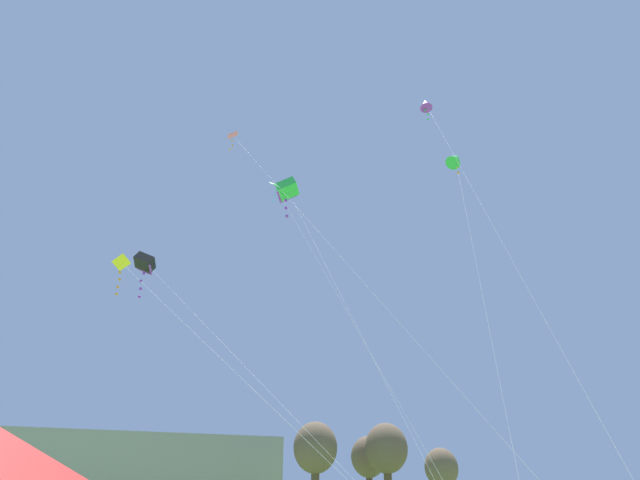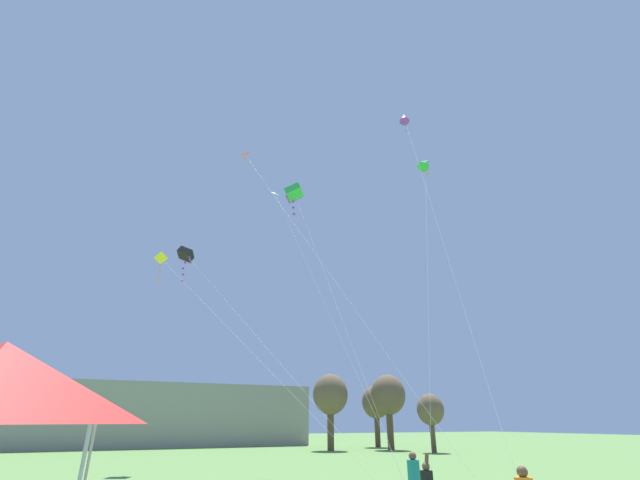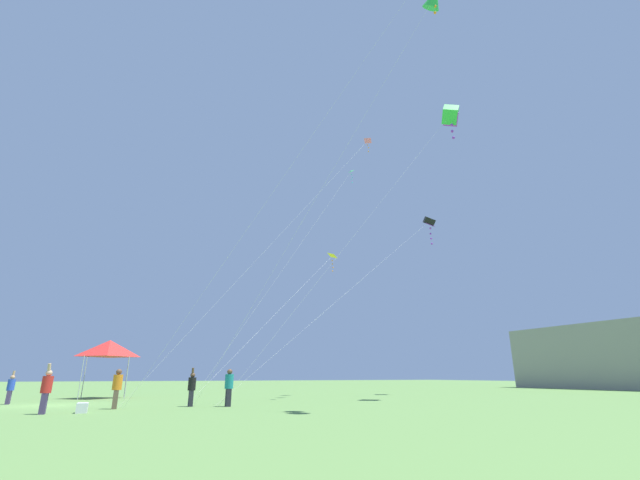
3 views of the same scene
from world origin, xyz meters
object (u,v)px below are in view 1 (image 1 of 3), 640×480
object	(u,v)px
kite_purple_diamond_1	(426,104)
kite_pink_delta_2	(235,139)
kite_black_box_3	(145,263)
kite_green_delta_5	(279,194)
kite_green_box_6	(287,190)
kite_green_diamond_4	(455,159)
kite_yellow_delta_0	(123,266)

from	to	relation	value
kite_purple_diamond_1	kite_pink_delta_2	size ratio (longest dim) A/B	1.33
kite_black_box_3	kite_green_delta_5	bearing A→B (deg)	-69.34
kite_purple_diamond_1	kite_green_box_6	distance (m)	11.46
kite_pink_delta_2	kite_black_box_3	size ratio (longest dim) A/B	1.01
kite_purple_diamond_1	kite_green_diamond_4	xyz separation A→B (m)	(0.18, -1.82, -5.64)
kite_yellow_delta_0	kite_green_box_6	world-z (taller)	kite_green_box_6
kite_black_box_3	kite_green_box_6	bearing A→B (deg)	-23.79
kite_yellow_delta_0	kite_green_delta_5	size ratio (longest dim) A/B	0.76
kite_purple_diamond_1	kite_pink_delta_2	xyz separation A→B (m)	(-13.02, 1.27, -6.92)
kite_green_delta_5	kite_pink_delta_2	bearing A→B (deg)	121.74
kite_yellow_delta_0	kite_black_box_3	xyz separation A→B (m)	(2.15, 8.97, 3.85)
kite_yellow_delta_0	kite_purple_diamond_1	bearing A→B (deg)	-1.11
kite_green_box_6	kite_yellow_delta_0	bearing A→B (deg)	-150.68
kite_green_delta_5	kite_yellow_delta_0	bearing A→B (deg)	165.04
kite_green_diamond_4	kite_green_delta_5	xyz separation A→B (m)	(-11.61, 0.52, -5.59)
kite_pink_delta_2	kite_green_box_6	world-z (taller)	kite_green_box_6
kite_black_box_3	kite_green_diamond_4	world-z (taller)	kite_green_diamond_4
kite_black_box_3	kite_green_box_6	distance (m)	10.20
kite_purple_diamond_1	kite_pink_delta_2	bearing A→B (deg)	174.43
kite_pink_delta_2	kite_green_box_6	xyz separation A→B (m)	(5.34, 4.63, 0.80)
kite_purple_diamond_1	kite_green_box_6	world-z (taller)	kite_purple_diamond_1
kite_green_box_6	kite_pink_delta_2	bearing A→B (deg)	-139.06
kite_yellow_delta_0	kite_purple_diamond_1	distance (m)	23.54
kite_pink_delta_2	kite_yellow_delta_0	bearing A→B (deg)	-168.48
kite_pink_delta_2	kite_green_diamond_4	size ratio (longest dim) A/B	0.94
kite_green_box_6	kite_black_box_3	bearing A→B (deg)	156.21
kite_yellow_delta_0	kite_green_diamond_4	distance (m)	20.50
kite_pink_delta_2	kite_green_box_6	size ratio (longest dim) A/B	0.96
kite_green_diamond_4	kite_green_delta_5	world-z (taller)	kite_green_diamond_4
kite_yellow_delta_0	kite_purple_diamond_1	world-z (taller)	kite_purple_diamond_1
kite_green_diamond_4	kite_pink_delta_2	bearing A→B (deg)	166.83
kite_purple_diamond_1	kite_green_delta_5	distance (m)	16.08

